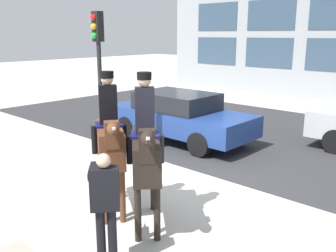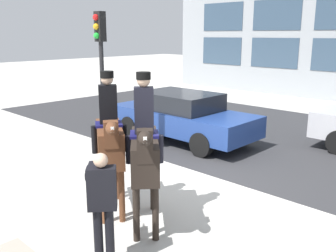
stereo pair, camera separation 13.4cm
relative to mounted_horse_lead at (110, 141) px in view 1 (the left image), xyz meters
The scene contains 7 objects.
ground_plane 2.66m from the mounted_horse_lead, 79.75° to the left, with size 80.00×80.00×0.00m, color #B2AFA8.
road_surface 7.13m from the mounted_horse_lead, 86.69° to the left, with size 23.85×8.50×0.01m.
mounted_horse_lead is the anchor object (origin of this frame).
mounted_horse_companion 0.85m from the mounted_horse_lead, ahead, with size 1.64×1.53×2.67m.
pedestrian_bystander 1.79m from the mounted_horse_lead, 41.76° to the right, with size 0.88×0.57×1.72m.
street_car_near_lane 5.16m from the mounted_horse_lead, 116.63° to the left, with size 4.77×2.01×1.51m.
traffic_light 3.20m from the mounted_horse_lead, 145.39° to the left, with size 0.24×0.29×3.81m.
Camera 1 is at (4.78, -6.33, 3.27)m, focal length 40.00 mm.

